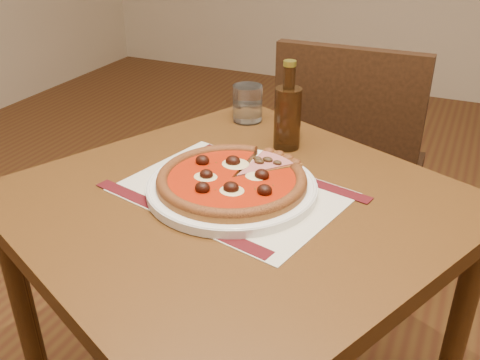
{
  "coord_description": "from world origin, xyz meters",
  "views": [
    {
      "loc": [
        0.41,
        -0.93,
        1.28
      ],
      "look_at": [
        0.02,
        -0.08,
        0.78
      ],
      "focal_mm": 40.0,
      "sensor_mm": 36.0,
      "label": 1
    }
  ],
  "objects_px": {
    "pizza": "(232,179)",
    "plate": "(232,188)",
    "bottle": "(288,115)",
    "table": "(236,240)",
    "chair_far": "(349,161)",
    "water_glass": "(248,103)"
  },
  "relations": [
    {
      "from": "plate",
      "to": "bottle",
      "type": "distance_m",
      "value": 0.27
    },
    {
      "from": "water_glass",
      "to": "bottle",
      "type": "bearing_deg",
      "value": -37.67
    },
    {
      "from": "chair_far",
      "to": "bottle",
      "type": "xyz_separation_m",
      "value": [
        -0.06,
        -0.46,
        0.31
      ]
    },
    {
      "from": "chair_far",
      "to": "water_glass",
      "type": "xyz_separation_m",
      "value": [
        -0.21,
        -0.34,
        0.27
      ]
    },
    {
      "from": "chair_far",
      "to": "bottle",
      "type": "relative_size",
      "value": 4.37
    },
    {
      "from": "table",
      "to": "plate",
      "type": "bearing_deg",
      "value": 136.08
    },
    {
      "from": "plate",
      "to": "pizza",
      "type": "height_order",
      "value": "pizza"
    },
    {
      "from": "plate",
      "to": "bottle",
      "type": "xyz_separation_m",
      "value": [
        0.02,
        0.25,
        0.07
      ]
    },
    {
      "from": "bottle",
      "to": "pizza",
      "type": "bearing_deg",
      "value": -95.33
    },
    {
      "from": "table",
      "to": "chair_far",
      "type": "bearing_deg",
      "value": 84.84
    },
    {
      "from": "bottle",
      "to": "plate",
      "type": "bearing_deg",
      "value": -95.31
    },
    {
      "from": "table",
      "to": "bottle",
      "type": "xyz_separation_m",
      "value": [
        0.01,
        0.27,
        0.18
      ]
    },
    {
      "from": "chair_far",
      "to": "pizza",
      "type": "xyz_separation_m",
      "value": [
        -0.08,
        -0.71,
        0.26
      ]
    },
    {
      "from": "table",
      "to": "chair_far",
      "type": "height_order",
      "value": "chair_far"
    },
    {
      "from": "water_glass",
      "to": "bottle",
      "type": "height_order",
      "value": "bottle"
    },
    {
      "from": "plate",
      "to": "water_glass",
      "type": "xyz_separation_m",
      "value": [
        -0.13,
        0.37,
        0.04
      ]
    },
    {
      "from": "table",
      "to": "water_glass",
      "type": "relative_size",
      "value": 11.01
    },
    {
      "from": "water_glass",
      "to": "bottle",
      "type": "xyz_separation_m",
      "value": [
        0.15,
        -0.12,
        0.03
      ]
    },
    {
      "from": "water_glass",
      "to": "plate",
      "type": "bearing_deg",
      "value": -70.72
    },
    {
      "from": "chair_far",
      "to": "water_glass",
      "type": "distance_m",
      "value": 0.48
    },
    {
      "from": "table",
      "to": "pizza",
      "type": "xyz_separation_m",
      "value": [
        -0.02,
        0.02,
        0.13
      ]
    },
    {
      "from": "pizza",
      "to": "plate",
      "type": "bearing_deg",
      "value": 66.68
    }
  ]
}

